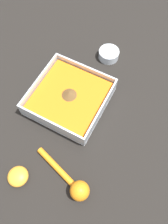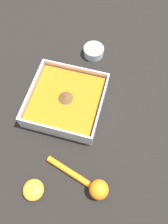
{
  "view_description": "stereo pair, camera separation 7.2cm",
  "coord_description": "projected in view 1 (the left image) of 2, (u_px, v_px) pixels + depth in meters",
  "views": [
    {
      "loc": [
        -0.35,
        -0.21,
        0.71
      ],
      "look_at": [
        -0.06,
        -0.06,
        0.03
      ],
      "focal_mm": 35.0,
      "sensor_mm": 36.0,
      "label": 1
    },
    {
      "loc": [
        -0.38,
        -0.14,
        0.71
      ],
      "look_at": [
        -0.06,
        -0.06,
        0.03
      ],
      "focal_mm": 35.0,
      "sensor_mm": 36.0,
      "label": 2
    }
  ],
  "objects": [
    {
      "name": "ground_plane",
      "position": [
        79.0,
        96.0,
        0.82
      ],
      "size": [
        4.0,
        4.0,
        0.0
      ],
      "primitive_type": "plane",
      "color": "black"
    },
    {
      "name": "square_dish",
      "position": [
        70.0,
        98.0,
        0.79
      ],
      "size": [
        0.26,
        0.26,
        0.07
      ],
      "color": "silver",
      "rests_on": "ground_plane"
    },
    {
      "name": "spice_bowl",
      "position": [
        109.0,
        54.0,
        0.88
      ],
      "size": [
        0.08,
        0.08,
        0.04
      ],
      "color": "silver",
      "rests_on": "ground_plane"
    },
    {
      "name": "lemon_squeezer",
      "position": [
        74.0,
        185.0,
        0.65
      ],
      "size": [
        0.09,
        0.21,
        0.06
      ],
      "rotation": [
        0.0,
        0.0,
        4.43
      ],
      "color": "orange",
      "rests_on": "ground_plane"
    },
    {
      "name": "lemon_half",
      "position": [
        18.0,
        176.0,
        0.67
      ],
      "size": [
        0.06,
        0.06,
        0.04
      ],
      "color": "orange",
      "rests_on": "ground_plane"
    }
  ]
}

